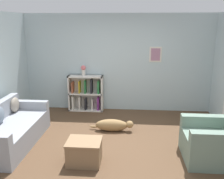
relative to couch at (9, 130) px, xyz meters
The scene contains 8 objects.
ground_plane 2.02m from the couch, ahead, with size 14.00×14.00×0.00m, color brown.
wall_back 3.22m from the couch, 49.16° to the left, with size 5.60×0.13×2.60m.
couch is the anchor object (origin of this frame).
bookshelf 2.42m from the couch, 61.61° to the left, with size 0.94×0.28×0.98m.
recliner_chair 3.90m from the couch, ahead, with size 1.00×0.93×1.00m.
coffee_table 1.70m from the couch, 19.39° to the right, with size 0.59×0.48×0.42m.
dog 2.15m from the couch, 21.68° to the left, with size 0.99×0.24×0.27m.
vase 2.52m from the couch, 62.44° to the left, with size 0.13×0.13×0.28m.
Camera 1 is at (0.39, -4.44, 2.34)m, focal length 40.00 mm.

